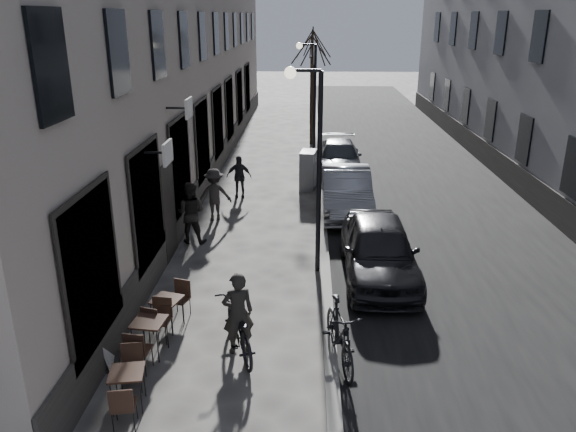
# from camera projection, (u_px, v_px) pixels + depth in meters

# --- Properties ---
(road) EXTENTS (7.30, 60.00, 0.00)m
(road) POSITION_uv_depth(u_px,v_px,m) (405.00, 170.00, 23.69)
(road) COLOR black
(road) RESTS_ON ground
(kerb) EXTENTS (0.25, 60.00, 0.12)m
(kerb) POSITION_uv_depth(u_px,v_px,m) (319.00, 168.00, 23.79)
(kerb) COLOR slate
(kerb) RESTS_ON ground
(streetlamp_near) EXTENTS (0.90, 0.28, 5.09)m
(streetlamp_near) POSITION_uv_depth(u_px,v_px,m) (312.00, 150.00, 13.35)
(streetlamp_near) COLOR black
(streetlamp_near) RESTS_ON ground
(streetlamp_far) EXTENTS (0.90, 0.28, 5.09)m
(streetlamp_far) POSITION_uv_depth(u_px,v_px,m) (311.00, 88.00, 24.64)
(streetlamp_far) COLOR black
(streetlamp_far) RESTS_ON ground
(tree_near) EXTENTS (2.40, 2.40, 5.70)m
(tree_near) POSITION_uv_depth(u_px,v_px,m) (313.00, 49.00, 26.95)
(tree_near) COLOR black
(tree_near) RESTS_ON ground
(tree_far) EXTENTS (2.40, 2.40, 5.70)m
(tree_far) POSITION_uv_depth(u_px,v_px,m) (312.00, 43.00, 32.60)
(tree_far) COLOR black
(tree_far) RESTS_ON ground
(bistro_set_a) EXTENTS (0.64, 1.41, 0.81)m
(bistro_set_a) POSITION_uv_depth(u_px,v_px,m) (128.00, 385.00, 9.27)
(bistro_set_a) COLOR black
(bistro_set_a) RESTS_ON ground
(bistro_set_b) EXTENTS (0.66, 1.50, 0.86)m
(bistro_set_b) POSITION_uv_depth(u_px,v_px,m) (150.00, 334.00, 10.71)
(bistro_set_b) COLOR black
(bistro_set_b) RESTS_ON ground
(bistro_set_c) EXTENTS (0.75, 1.42, 0.81)m
(bistro_set_c) POSITION_uv_depth(u_px,v_px,m) (167.00, 310.00, 11.63)
(bistro_set_c) COLOR black
(bistro_set_c) RESTS_ON ground
(sign_board) EXTENTS (0.54, 0.75, 1.19)m
(sign_board) POSITION_uv_depth(u_px,v_px,m) (104.00, 341.00, 10.42)
(sign_board) COLOR black
(sign_board) RESTS_ON ground
(utility_cabinet) EXTENTS (0.66, 1.03, 1.45)m
(utility_cabinet) POSITION_uv_depth(u_px,v_px,m) (308.00, 170.00, 20.96)
(utility_cabinet) COLOR slate
(utility_cabinet) RESTS_ON ground
(bicycle) EXTENTS (1.30, 2.07, 1.03)m
(bicycle) POSITION_uv_depth(u_px,v_px,m) (238.00, 328.00, 10.78)
(bicycle) COLOR black
(bicycle) RESTS_ON ground
(cyclist_rider) EXTENTS (0.71, 0.59, 1.68)m
(cyclist_rider) POSITION_uv_depth(u_px,v_px,m) (238.00, 313.00, 10.67)
(cyclist_rider) COLOR black
(cyclist_rider) RESTS_ON ground
(pedestrian_near) EXTENTS (0.92, 0.74, 1.79)m
(pedestrian_near) POSITION_uv_depth(u_px,v_px,m) (190.00, 213.00, 15.93)
(pedestrian_near) COLOR black
(pedestrian_near) RESTS_ON ground
(pedestrian_mid) EXTENTS (1.19, 0.84, 1.67)m
(pedestrian_mid) POSITION_uv_depth(u_px,v_px,m) (214.00, 194.00, 17.74)
(pedestrian_mid) COLOR #2B2826
(pedestrian_mid) RESTS_ON ground
(pedestrian_far) EXTENTS (0.89, 0.37, 1.52)m
(pedestrian_far) POSITION_uv_depth(u_px,v_px,m) (239.00, 177.00, 20.00)
(pedestrian_far) COLOR black
(pedestrian_far) RESTS_ON ground
(car_near) EXTENTS (1.77, 4.40, 1.50)m
(car_near) POSITION_uv_depth(u_px,v_px,m) (379.00, 249.00, 13.80)
(car_near) COLOR black
(car_near) RESTS_ON ground
(car_mid) EXTENTS (1.57, 4.45, 1.46)m
(car_mid) POSITION_uv_depth(u_px,v_px,m) (346.00, 191.00, 18.45)
(car_mid) COLOR gray
(car_mid) RESTS_ON ground
(car_far) EXTENTS (1.82, 4.44, 1.29)m
(car_far) POSITION_uv_depth(u_px,v_px,m) (339.00, 158.00, 23.12)
(car_far) COLOR #31353A
(car_far) RESTS_ON ground
(moped) EXTENTS (0.94, 2.11, 1.23)m
(moped) POSITION_uv_depth(u_px,v_px,m) (340.00, 334.00, 10.39)
(moped) COLOR black
(moped) RESTS_ON ground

